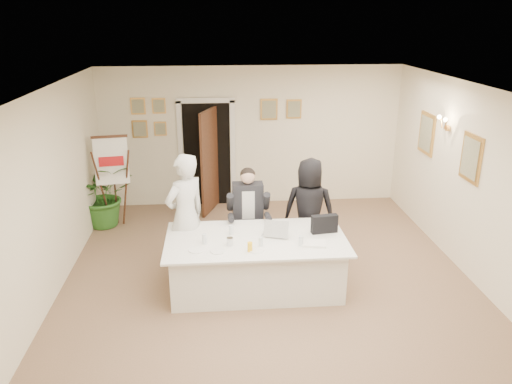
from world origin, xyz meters
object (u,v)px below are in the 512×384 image
object	(u,v)px
conference_table	(256,263)
standing_woman	(309,209)
oj_glass	(250,247)
steel_jug	(230,242)
standing_man	(186,216)
paper_stack	(314,244)
potted_palm	(104,195)
laptop	(275,225)
laptop_bag	(324,224)
seated_man	(248,214)
flip_chart	(114,186)

from	to	relation	value
conference_table	standing_woman	bearing A→B (deg)	44.45
oj_glass	steel_jug	world-z (taller)	oj_glass
standing_man	paper_stack	distance (m)	1.92
standing_man	potted_palm	world-z (taller)	standing_man
standing_woman	laptop	bearing A→B (deg)	64.01
laptop	laptop_bag	world-z (taller)	laptop
potted_palm	oj_glass	world-z (taller)	potted_palm
standing_woman	potted_palm	distance (m)	3.87
seated_man	potted_palm	distance (m)	2.99
steel_jug	standing_woman	bearing A→B (deg)	40.33
standing_woman	laptop_bag	world-z (taller)	standing_woman
flip_chart	standing_man	bearing A→B (deg)	-54.36
paper_stack	oj_glass	size ratio (longest dim) A/B	2.49
laptop	conference_table	bearing A→B (deg)	-140.34
flip_chart	paper_stack	world-z (taller)	flip_chart
flip_chart	standing_woman	size ratio (longest dim) A/B	1.02
seated_man	laptop	bearing A→B (deg)	-79.18
potted_palm	laptop	size ratio (longest dim) A/B	3.29
standing_woman	seated_man	bearing A→B (deg)	9.37
oj_glass	steel_jug	distance (m)	0.33
standing_man	oj_glass	world-z (taller)	standing_man
standing_man	laptop	world-z (taller)	standing_man
flip_chart	laptop_bag	xyz separation A→B (m)	(3.38, -2.33, 0.12)
laptop_bag	conference_table	bearing A→B (deg)	178.80
laptop_bag	laptop	bearing A→B (deg)	172.93
laptop	paper_stack	world-z (taller)	laptop
potted_palm	laptop_bag	size ratio (longest dim) A/B	3.16
conference_table	flip_chart	xyz separation A→B (m)	(-2.39, 2.45, 0.39)
paper_stack	flip_chart	bearing A→B (deg)	139.27
steel_jug	laptop_bag	bearing A→B (deg)	12.91
conference_table	laptop_bag	bearing A→B (deg)	6.79
standing_woman	laptop	xyz separation A→B (m)	(-0.64, -0.79, 0.09)
seated_man	potted_palm	world-z (taller)	seated_man
conference_table	paper_stack	bearing A→B (deg)	-19.36
flip_chart	steel_jug	world-z (taller)	flip_chart
flip_chart	oj_glass	bearing A→B (deg)	-51.37
potted_palm	oj_glass	bearing A→B (deg)	-49.35
laptop	laptop_bag	size ratio (longest dim) A/B	0.96
potted_palm	paper_stack	world-z (taller)	potted_palm
standing_woman	steel_jug	world-z (taller)	standing_woman
potted_palm	paper_stack	bearing A→B (deg)	-39.40
seated_man	paper_stack	size ratio (longest dim) A/B	4.69
standing_woman	potted_palm	bearing A→B (deg)	-11.62
conference_table	seated_man	world-z (taller)	seated_man
standing_man	paper_stack	world-z (taller)	standing_man
seated_man	standing_woman	bearing A→B (deg)	-13.50
standing_woman	conference_table	bearing A→B (deg)	57.29
potted_palm	flip_chart	bearing A→B (deg)	-13.40
flip_chart	potted_palm	distance (m)	0.29
laptop_bag	oj_glass	world-z (taller)	laptop_bag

